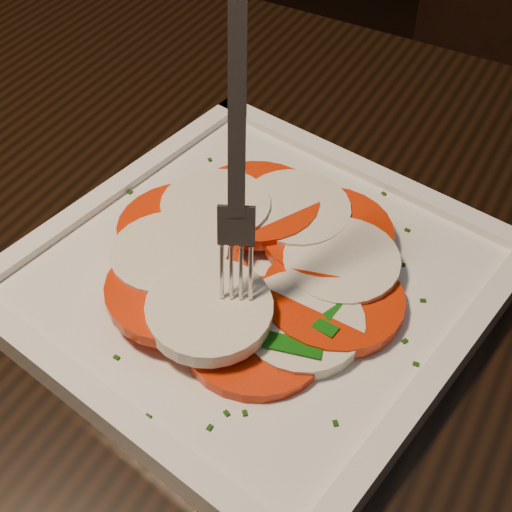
% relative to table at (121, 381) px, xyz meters
% --- Properties ---
extents(table, '(1.26, 0.89, 0.75)m').
position_rel_table_xyz_m(table, '(0.00, 0.00, 0.00)').
color(table, black).
rests_on(table, ground).
extents(chair, '(0.53, 0.53, 0.93)m').
position_rel_table_xyz_m(chair, '(0.16, 0.75, -0.12)').
color(chair, black).
rests_on(chair, ground).
extents(plate, '(0.32, 0.32, 0.01)m').
position_rel_table_xyz_m(plate, '(0.09, 0.05, 0.11)').
color(plate, white).
rests_on(plate, table).
extents(caprese_salad, '(0.23, 0.23, 0.03)m').
position_rel_table_xyz_m(caprese_salad, '(0.09, 0.05, 0.12)').
color(caprese_salad, red).
rests_on(caprese_salad, plate).
extents(fork, '(0.05, 0.07, 0.18)m').
position_rel_table_xyz_m(fork, '(0.08, 0.04, 0.22)').
color(fork, white).
rests_on(fork, caprese_salad).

